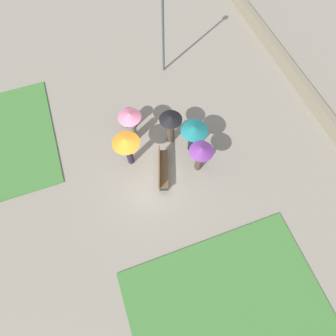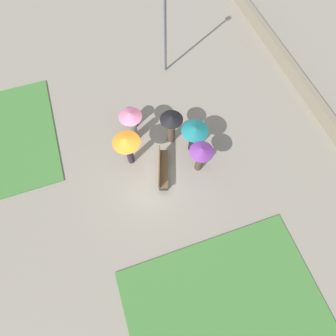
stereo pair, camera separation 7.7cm
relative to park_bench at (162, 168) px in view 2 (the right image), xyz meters
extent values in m
plane|color=gray|center=(0.39, 0.44, -0.47)|extent=(90.00, 90.00, 0.00)
cube|color=gray|center=(0.39, -8.52, -0.12)|extent=(45.00, 0.35, 0.70)
cube|color=brown|center=(-0.02, -0.07, -0.05)|extent=(1.90, 1.00, 0.05)
cube|color=brown|center=(0.04, 0.10, 0.20)|extent=(1.79, 0.65, 0.45)
cube|color=#232326|center=(-0.81, 0.20, -0.27)|extent=(0.20, 0.38, 0.40)
cube|color=#232326|center=(0.77, -0.34, -0.27)|extent=(0.20, 0.38, 0.40)
cylinder|color=#474C51|center=(5.95, -2.16, 1.91)|extent=(0.12, 0.12, 4.76)
cylinder|color=#232326|center=(3.01, 0.58, 0.00)|extent=(0.57, 0.57, 0.95)
cylinder|color=black|center=(3.01, 0.58, 0.49)|extent=(0.62, 0.62, 0.03)
cylinder|color=black|center=(0.76, -1.76, 0.00)|extent=(0.49, 0.49, 0.95)
sphere|color=brown|center=(0.76, -1.76, 0.59)|extent=(0.22, 0.22, 0.22)
cylinder|color=#4C4C4F|center=(0.76, -1.76, 0.87)|extent=(0.02, 0.02, 0.35)
cone|color=#197075|center=(0.76, -1.76, 1.17)|extent=(1.18, 1.18, 0.25)
cylinder|color=#47382D|center=(1.55, -0.97, 0.07)|extent=(0.51, 0.51, 1.08)
sphere|color=#997051|center=(1.55, -0.97, 0.71)|extent=(0.21, 0.21, 0.21)
cylinder|color=#4C4C4F|center=(1.55, -0.97, 0.99)|extent=(0.02, 0.02, 0.35)
cone|color=black|center=(1.55, -0.97, 1.28)|extent=(1.01, 1.01, 0.22)
cylinder|color=slate|center=(2.18, 0.67, 0.12)|extent=(0.53, 0.53, 1.18)
sphere|color=beige|center=(2.18, 0.67, 0.82)|extent=(0.22, 0.22, 0.22)
cylinder|color=#4C4C4F|center=(2.18, 0.67, 1.10)|extent=(0.02, 0.02, 0.35)
cone|color=pink|center=(2.18, 0.67, 1.41)|extent=(1.01, 1.01, 0.26)
cylinder|color=#2D2333|center=(1.04, 1.16, 0.09)|extent=(0.41, 0.41, 1.13)
sphere|color=tan|center=(1.04, 1.16, 0.77)|extent=(0.22, 0.22, 0.22)
cylinder|color=#4C4C4F|center=(1.04, 1.16, 1.05)|extent=(0.02, 0.02, 0.35)
cone|color=orange|center=(1.04, 1.16, 1.36)|extent=(1.16, 1.16, 0.26)
cylinder|color=#47382D|center=(-0.29, -1.64, 0.01)|extent=(0.42, 0.42, 0.97)
sphere|color=#997051|center=(-0.29, -1.64, 0.61)|extent=(0.23, 0.23, 0.23)
cylinder|color=#4C4C4F|center=(-0.29, -1.64, 0.90)|extent=(0.02, 0.02, 0.35)
cone|color=#703389|center=(-0.29, -1.64, 1.19)|extent=(1.02, 1.02, 0.24)
camera|label=1|loc=(-4.67, 1.38, 10.50)|focal=28.00mm
camera|label=2|loc=(-4.70, 1.30, 10.50)|focal=28.00mm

